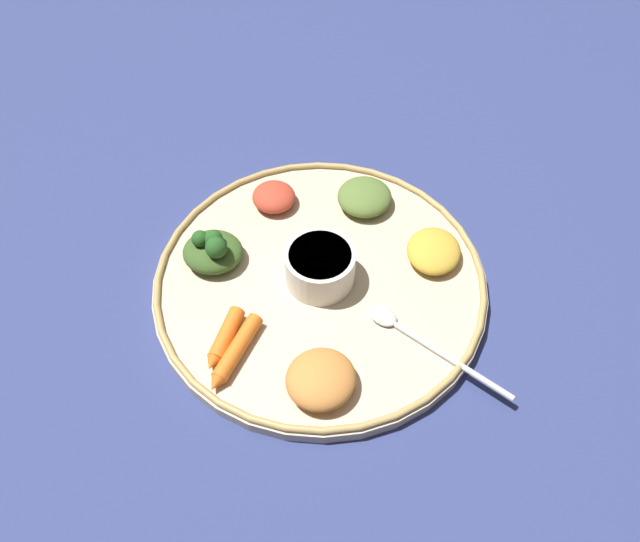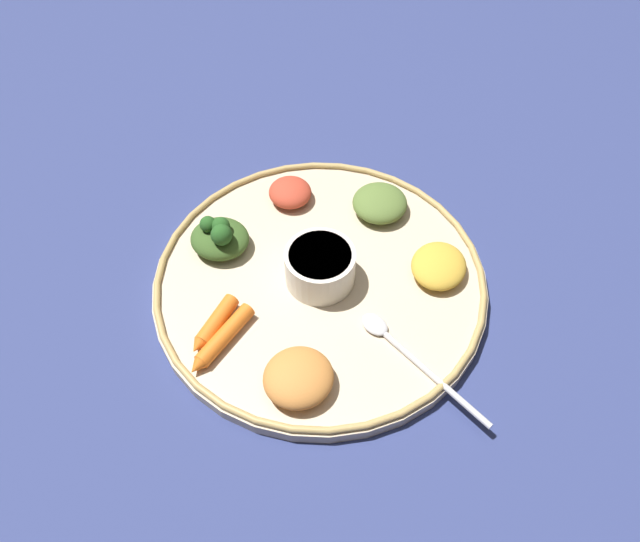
# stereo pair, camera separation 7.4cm
# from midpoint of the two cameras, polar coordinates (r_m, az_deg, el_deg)

# --- Properties ---
(ground_plane) EXTENTS (2.40, 2.40, 0.00)m
(ground_plane) POSITION_cam_midpoint_polar(r_m,az_deg,el_deg) (0.76, 2.76, -1.60)
(ground_plane) COLOR navy
(platter) EXTENTS (0.40, 0.40, 0.02)m
(platter) POSITION_cam_midpoint_polar(r_m,az_deg,el_deg) (0.76, 2.79, -1.25)
(platter) COLOR #C6B293
(platter) RESTS_ON ground_plane
(platter_rim) EXTENTS (0.40, 0.40, 0.01)m
(platter_rim) POSITION_cam_midpoint_polar(r_m,az_deg,el_deg) (0.75, 2.82, -0.74)
(platter_rim) COLOR tan
(platter_rim) RESTS_ON platter
(center_bowl) EXTENTS (0.08, 0.08, 0.05)m
(center_bowl) POSITION_cam_midpoint_polar(r_m,az_deg,el_deg) (0.73, 2.89, 0.29)
(center_bowl) COLOR silver
(center_bowl) RESTS_ON platter
(spoon) EXTENTS (0.18, 0.03, 0.01)m
(spoon) POSITION_cam_midpoint_polar(r_m,az_deg,el_deg) (0.70, 10.72, -7.36)
(spoon) COLOR silver
(spoon) RESTS_ON platter
(greens_pile) EXTENTS (0.10, 0.10, 0.05)m
(greens_pile) POSITION_cam_midpoint_polar(r_m,az_deg,el_deg) (0.77, -6.48, 2.94)
(greens_pile) COLOR #385623
(greens_pile) RESTS_ON platter
(carrot_near_spoon) EXTENTS (0.05, 0.08, 0.02)m
(carrot_near_spoon) POSITION_cam_midpoint_polar(r_m,az_deg,el_deg) (0.71, -6.71, -5.08)
(carrot_near_spoon) COLOR orange
(carrot_near_spoon) RESTS_ON platter
(carrot_outer) EXTENTS (0.05, 0.10, 0.02)m
(carrot_outer) POSITION_cam_midpoint_polar(r_m,az_deg,el_deg) (0.69, -5.98, -6.39)
(carrot_outer) COLOR orange
(carrot_outer) RESTS_ON platter
(mound_squash) EXTENTS (0.08, 0.08, 0.03)m
(mound_squash) POSITION_cam_midpoint_polar(r_m,az_deg,el_deg) (0.66, 1.24, -9.95)
(mound_squash) COLOR #C67A38
(mound_squash) RESTS_ON platter
(mound_collards) EXTENTS (0.07, 0.07, 0.03)m
(mound_collards) POSITION_cam_midpoint_polar(r_m,az_deg,el_deg) (0.82, 8.08, 6.02)
(mound_collards) COLOR #567033
(mound_collards) RESTS_ON platter
(mound_berbere_red) EXTENTS (0.07, 0.07, 0.03)m
(mound_berbere_red) POSITION_cam_midpoint_polar(r_m,az_deg,el_deg) (0.82, -0.18, 7.05)
(mound_berbere_red) COLOR #B73D28
(mound_berbere_red) RESTS_ON platter
(mound_lentil_yellow) EXTENTS (0.09, 0.10, 0.03)m
(mound_lentil_yellow) POSITION_cam_midpoint_polar(r_m,az_deg,el_deg) (0.77, 13.53, 0.28)
(mound_lentil_yellow) COLOR gold
(mound_lentil_yellow) RESTS_ON platter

